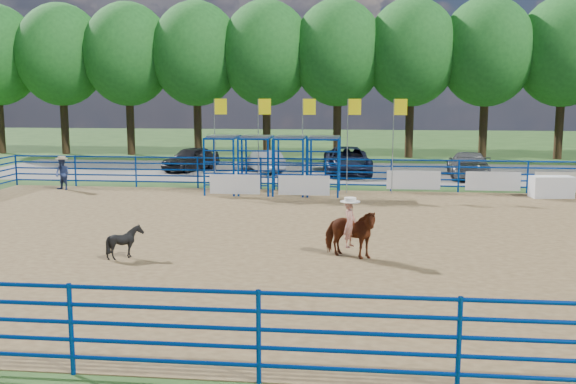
{
  "coord_description": "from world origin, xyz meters",
  "views": [
    {
      "loc": [
        1.46,
        -19.25,
        4.45
      ],
      "look_at": [
        -0.75,
        1.0,
        1.3
      ],
      "focal_mm": 40.0,
      "sensor_mm": 36.0,
      "label": 1
    }
  ],
  "objects_px": {
    "car_b": "(265,161)",
    "spectator_cowboy": "(62,173)",
    "car_d": "(468,165)",
    "horse_and_rider": "(350,229)",
    "car_a": "(191,159)",
    "calf": "(125,242)",
    "announcer_table": "(551,187)",
    "car_c": "(347,161)"
  },
  "relations": [
    {
      "from": "announcer_table",
      "to": "car_d",
      "type": "distance_m",
      "value": 6.75
    },
    {
      "from": "car_c",
      "to": "calf",
      "type": "bearing_deg",
      "value": -111.17
    },
    {
      "from": "car_a",
      "to": "car_c",
      "type": "relative_size",
      "value": 0.75
    },
    {
      "from": "car_b",
      "to": "spectator_cowboy",
      "type": "bearing_deg",
      "value": 19.33
    },
    {
      "from": "spectator_cowboy",
      "to": "announcer_table",
      "type": "bearing_deg",
      "value": 0.52
    },
    {
      "from": "horse_and_rider",
      "to": "car_d",
      "type": "relative_size",
      "value": 0.48
    },
    {
      "from": "calf",
      "to": "car_b",
      "type": "xyz_separation_m",
      "value": [
        0.97,
        19.55,
        0.16
      ]
    },
    {
      "from": "horse_and_rider",
      "to": "spectator_cowboy",
      "type": "distance_m",
      "value": 17.26
    },
    {
      "from": "announcer_table",
      "to": "car_d",
      "type": "bearing_deg",
      "value": 111.42
    },
    {
      "from": "car_d",
      "to": "horse_and_rider",
      "type": "bearing_deg",
      "value": 74.92
    },
    {
      "from": "spectator_cowboy",
      "to": "car_d",
      "type": "bearing_deg",
      "value": 18.53
    },
    {
      "from": "announcer_table",
      "to": "car_b",
      "type": "xyz_separation_m",
      "value": [
        -13.52,
        7.68,
        0.16
      ]
    },
    {
      "from": "car_a",
      "to": "car_c",
      "type": "distance_m",
      "value": 9.06
    },
    {
      "from": "horse_and_rider",
      "to": "car_a",
      "type": "bearing_deg",
      "value": 116.29
    },
    {
      "from": "calf",
      "to": "car_a",
      "type": "xyz_separation_m",
      "value": [
        -3.38,
        19.8,
        0.22
      ]
    },
    {
      "from": "calf",
      "to": "car_a",
      "type": "relative_size",
      "value": 0.22
    },
    {
      "from": "calf",
      "to": "announcer_table",
      "type": "bearing_deg",
      "value": -44.99
    },
    {
      "from": "calf",
      "to": "spectator_cowboy",
      "type": "relative_size",
      "value": 0.59
    },
    {
      "from": "horse_and_rider",
      "to": "calf",
      "type": "distance_m",
      "value": 6.09
    },
    {
      "from": "car_b",
      "to": "car_d",
      "type": "bearing_deg",
      "value": 148.5
    },
    {
      "from": "announcer_table",
      "to": "car_b",
      "type": "bearing_deg",
      "value": 150.4
    },
    {
      "from": "announcer_table",
      "to": "spectator_cowboy",
      "type": "xyz_separation_m",
      "value": [
        -21.8,
        -0.2,
        0.32
      ]
    },
    {
      "from": "car_a",
      "to": "spectator_cowboy",
      "type": "bearing_deg",
      "value": -93.66
    },
    {
      "from": "car_a",
      "to": "car_d",
      "type": "distance_m",
      "value": 15.5
    },
    {
      "from": "car_a",
      "to": "car_b",
      "type": "xyz_separation_m",
      "value": [
        4.36,
        -0.24,
        -0.06
      ]
    },
    {
      "from": "spectator_cowboy",
      "to": "car_c",
      "type": "relative_size",
      "value": 0.29
    },
    {
      "from": "calf",
      "to": "spectator_cowboy",
      "type": "distance_m",
      "value": 13.77
    },
    {
      "from": "spectator_cowboy",
      "to": "car_a",
      "type": "distance_m",
      "value": 9.02
    },
    {
      "from": "calf",
      "to": "car_a",
      "type": "bearing_deg",
      "value": 15.4
    },
    {
      "from": "car_a",
      "to": "car_b",
      "type": "distance_m",
      "value": 4.36
    },
    {
      "from": "horse_and_rider",
      "to": "spectator_cowboy",
      "type": "height_order",
      "value": "horse_and_rider"
    },
    {
      "from": "car_b",
      "to": "car_d",
      "type": "height_order",
      "value": "car_d"
    },
    {
      "from": "car_a",
      "to": "car_c",
      "type": "height_order",
      "value": "car_c"
    },
    {
      "from": "horse_and_rider",
      "to": "car_c",
      "type": "distance_m",
      "value": 18.32
    },
    {
      "from": "horse_and_rider",
      "to": "car_b",
      "type": "distance_m",
      "value": 19.5
    },
    {
      "from": "car_a",
      "to": "car_c",
      "type": "bearing_deg",
      "value": 17.25
    },
    {
      "from": "calf",
      "to": "car_a",
      "type": "height_order",
      "value": "car_a"
    },
    {
      "from": "car_a",
      "to": "car_c",
      "type": "xyz_separation_m",
      "value": [
        9.03,
        -0.76,
        0.06
      ]
    },
    {
      "from": "announcer_table",
      "to": "calf",
      "type": "xyz_separation_m",
      "value": [
        -14.5,
        -11.87,
        -0.01
      ]
    },
    {
      "from": "spectator_cowboy",
      "to": "car_a",
      "type": "bearing_deg",
      "value": 64.25
    },
    {
      "from": "calf",
      "to": "car_c",
      "type": "relative_size",
      "value": 0.17
    },
    {
      "from": "car_a",
      "to": "announcer_table",
      "type": "bearing_deg",
      "value": -1.82
    }
  ]
}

